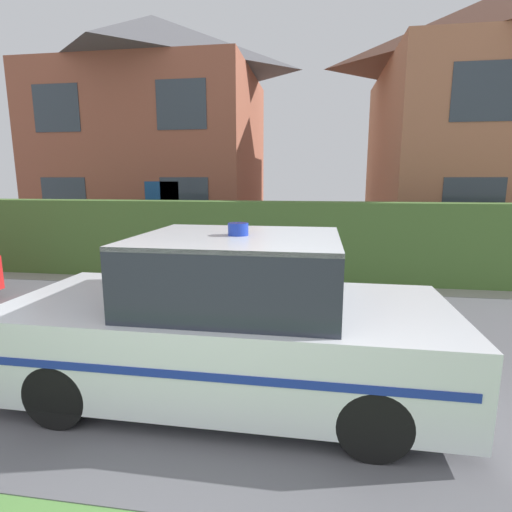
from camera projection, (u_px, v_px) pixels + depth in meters
name	position (u px, v px, depth m)	size (l,w,h in m)	color
road_strip	(245.00, 345.00, 5.23)	(28.00, 5.46, 0.01)	#5B5B60
garden_hedge	(276.00, 241.00, 8.62)	(13.84, 0.63, 1.69)	#4C7233
police_car	(231.00, 322.00, 3.98)	(4.30, 1.88, 1.73)	black
house_left	(157.00, 131.00, 13.72)	(7.01, 5.79, 7.45)	#93513D
wheelie_bin	(156.00, 250.00, 9.52)	(0.77, 0.82, 1.00)	#474C8C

